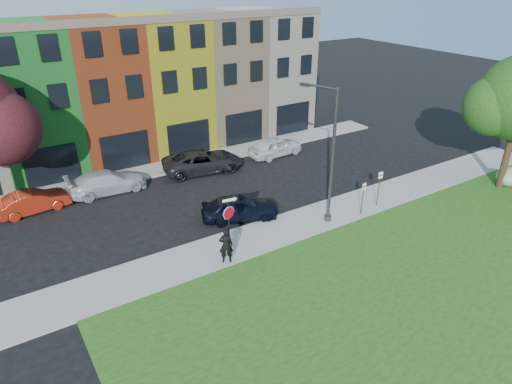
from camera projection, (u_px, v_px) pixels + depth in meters
ground at (322, 254)px, 23.68m from camera, size 120.00×120.00×0.00m
sidewalk_near at (316, 219)px, 26.89m from camera, size 40.00×3.00×0.12m
sidewalk_far at (159, 169)px, 33.59m from camera, size 40.00×2.40×0.12m
rowhouse_block at (131, 85)px, 36.34m from camera, size 30.00×10.12×10.00m
stop_sign at (229, 214)px, 22.38m from camera, size 1.04×0.22×3.32m
man at (226, 245)px, 22.43m from camera, size 1.04×0.98×1.91m
sedan_near at (240, 208)px, 26.65m from camera, size 4.80×5.65×1.51m
parked_car_red at (33, 202)px, 27.51m from camera, size 2.24×4.42×1.36m
parked_car_silver at (107, 182)px, 29.91m from camera, size 2.26×5.16×1.48m
parked_car_dark at (203, 161)px, 32.95m from camera, size 4.54×6.60×1.59m
parked_car_white at (275, 146)px, 35.80m from camera, size 2.39×4.72×1.53m
street_lamp at (329, 157)px, 25.03m from camera, size 0.92×2.53×7.73m
parking_sign_a at (363, 194)px, 26.66m from camera, size 0.32×0.10×2.14m
parking_sign_b at (379, 184)px, 27.65m from camera, size 0.32×0.10×2.37m
shrub at (508, 177)px, 30.68m from camera, size 1.49×1.49×1.26m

